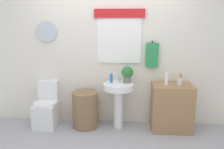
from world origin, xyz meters
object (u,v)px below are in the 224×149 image
(toilet, at_px, (47,108))
(soap_bottle, at_px, (111,78))
(pedestal_sink, at_px, (118,95))
(toothbrush_cup, at_px, (180,81))
(wooden_cabinet, at_px, (171,107))
(lotion_bottle, at_px, (166,79))
(laundry_hamper, at_px, (85,110))
(potted_plant, at_px, (127,73))

(toilet, height_order, soap_bottle, soap_bottle)
(pedestal_sink, distance_m, toothbrush_cup, 1.01)
(wooden_cabinet, bearing_deg, soap_bottle, 177.09)
(toothbrush_cup, bearing_deg, soap_bottle, 178.44)
(wooden_cabinet, distance_m, lotion_bottle, 0.50)
(soap_bottle, distance_m, lotion_bottle, 0.88)
(laundry_hamper, distance_m, soap_bottle, 0.69)
(pedestal_sink, height_order, toothbrush_cup, toothbrush_cup)
(toilet, height_order, wooden_cabinet, toilet)
(laundry_hamper, bearing_deg, wooden_cabinet, 0.00)
(pedestal_sink, bearing_deg, soap_bottle, 157.38)
(laundry_hamper, bearing_deg, soap_bottle, 6.60)
(toothbrush_cup, bearing_deg, laundry_hamper, -179.25)
(toilet, distance_m, pedestal_sink, 1.25)
(toothbrush_cup, bearing_deg, wooden_cabinet, -169.80)
(toilet, distance_m, laundry_hamper, 0.66)
(pedestal_sink, xyz_separation_m, toothbrush_cup, (0.98, 0.02, 0.24))
(lotion_bottle, bearing_deg, potted_plant, 170.74)
(laundry_hamper, relative_size, soap_bottle, 4.16)
(potted_plant, bearing_deg, pedestal_sink, -156.80)
(toilet, xyz_separation_m, lotion_bottle, (1.97, -0.07, 0.57))
(laundry_hamper, height_order, pedestal_sink, pedestal_sink)
(pedestal_sink, height_order, soap_bottle, soap_bottle)
(laundry_hamper, xyz_separation_m, lotion_bottle, (1.31, -0.04, 0.56))
(toothbrush_cup, bearing_deg, lotion_bottle, -164.93)
(pedestal_sink, bearing_deg, wooden_cabinet, 0.00)
(lotion_bottle, bearing_deg, toilet, 177.83)
(pedestal_sink, bearing_deg, toothbrush_cup, 1.18)
(pedestal_sink, bearing_deg, lotion_bottle, -3.04)
(toilet, relative_size, wooden_cabinet, 1.02)
(soap_bottle, relative_size, potted_plant, 0.54)
(potted_plant, bearing_deg, laundry_hamper, -175.05)
(potted_plant, bearing_deg, toothbrush_cup, -2.73)
(soap_bottle, relative_size, toothbrush_cup, 0.79)
(toilet, height_order, lotion_bottle, lotion_bottle)
(lotion_bottle, bearing_deg, wooden_cabinet, 19.73)
(potted_plant, distance_m, lotion_bottle, 0.62)
(pedestal_sink, xyz_separation_m, wooden_cabinet, (0.87, 0.00, -0.19))
(wooden_cabinet, bearing_deg, potted_plant, 175.27)
(potted_plant, height_order, toothbrush_cup, potted_plant)
(pedestal_sink, bearing_deg, potted_plant, 23.20)
(toilet, bearing_deg, pedestal_sink, -1.63)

